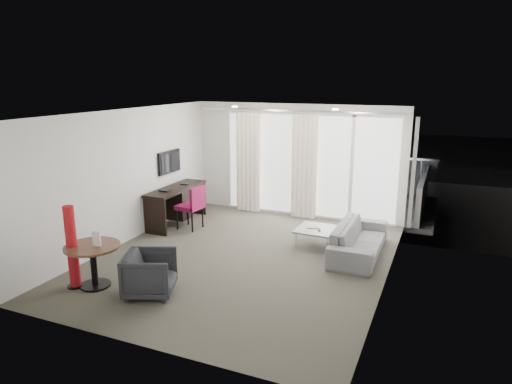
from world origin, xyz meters
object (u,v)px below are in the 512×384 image
at_px(rattan_chair_a, 332,182).
at_px(rattan_chair_b, 376,182).
at_px(coffee_table, 317,237).
at_px(red_lamp, 72,247).
at_px(sofa, 359,239).
at_px(desk, 177,206).
at_px(desk_chair, 190,207).
at_px(round_table, 94,266).
at_px(tub_armchair, 150,274).

bearing_deg(rattan_chair_a, rattan_chair_b, 25.55).
distance_m(coffee_table, rattan_chair_a, 3.69).
distance_m(red_lamp, sofa, 4.91).
xyz_separation_m(desk, desk_chair, (0.45, -0.19, 0.06)).
bearing_deg(round_table, desk_chair, 91.75).
height_order(desk, round_table, desk).
distance_m(round_table, rattan_chair_b, 7.79).
xyz_separation_m(desk, tub_armchair, (1.51, -3.10, -0.08)).
distance_m(round_table, red_lamp, 0.44).
bearing_deg(desk, sofa, -3.73).
bearing_deg(coffee_table, desk_chair, -178.40).
bearing_deg(red_lamp, round_table, 27.16).
distance_m(rattan_chair_a, rattan_chair_b, 1.15).
bearing_deg(desk, red_lamp, -85.34).
distance_m(desk, rattan_chair_a, 4.41).
bearing_deg(rattan_chair_b, sofa, -81.98).
bearing_deg(desk_chair, tub_armchair, -65.09).
xyz_separation_m(red_lamp, tub_armchair, (1.24, 0.25, -0.32)).
distance_m(desk_chair, red_lamp, 3.16).
relative_size(tub_armchair, sofa, 0.37).
bearing_deg(desk_chair, coffee_table, 6.46).
bearing_deg(round_table, coffee_table, 48.89).
height_order(desk_chair, rattan_chair_a, desk_chair).
xyz_separation_m(desk_chair, red_lamp, (-0.17, -3.15, 0.18)).
bearing_deg(desk_chair, rattan_chair_b, 56.08).
distance_m(round_table, sofa, 4.61).
bearing_deg(coffee_table, desk, 178.06).
distance_m(red_lamp, rattan_chair_b, 8.03).
bearing_deg(sofa, coffee_table, 79.52).
xyz_separation_m(round_table, rattan_chair_a, (2.11, 6.73, 0.11)).
bearing_deg(desk, round_table, -80.46).
height_order(desk, tub_armchair, desk).
height_order(desk, desk_chair, desk_chair).
relative_size(sofa, rattan_chair_b, 2.16).
distance_m(round_table, coffee_table, 4.11).
bearing_deg(rattan_chair_a, desk, -120.87).
bearing_deg(desk, desk_chair, -22.78).
xyz_separation_m(round_table, rattan_chair_b, (3.19, 7.11, 0.12)).
relative_size(round_table, rattan_chair_a, 0.93).
height_order(desk, coffee_table, desk).
height_order(desk_chair, sofa, desk_chair).
relative_size(sofa, rattan_chair_a, 2.19).
distance_m(desk, round_table, 3.25).
xyz_separation_m(tub_armchair, sofa, (2.58, 2.83, -0.04)).
bearing_deg(rattan_chair_b, rattan_chair_a, -157.39).
bearing_deg(red_lamp, tub_armchair, 11.26).
relative_size(desk_chair, sofa, 0.48).
distance_m(red_lamp, rattan_chair_a, 7.27).
distance_m(desk_chair, rattan_chair_a, 4.31).
height_order(sofa, rattan_chair_a, rattan_chair_a).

